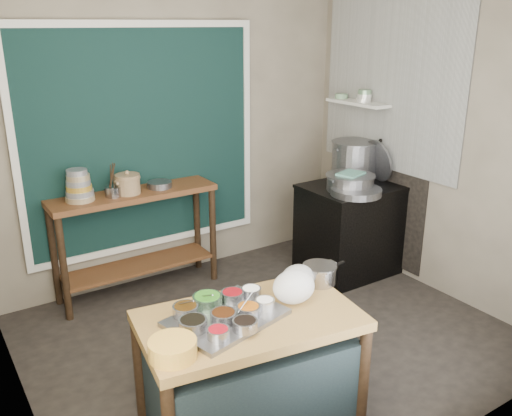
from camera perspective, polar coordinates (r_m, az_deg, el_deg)
floor at (r=4.39m, az=1.29°, el=-13.41°), size 3.50×3.00×0.02m
back_wall at (r=5.11m, az=-8.32°, el=8.17°), size 3.50×0.02×2.80m
right_wall at (r=5.02m, az=18.37°, el=7.21°), size 0.02×3.00×2.80m
curtain_panel at (r=4.95m, az=-11.78°, el=7.03°), size 2.10×0.02×1.90m
curtain_frame at (r=4.94m, az=-11.73°, el=7.01°), size 2.22×0.03×2.02m
tile_panel at (r=5.29m, az=13.99°, el=13.11°), size 0.02×1.70×1.70m
soot_patch at (r=5.58m, az=12.36°, el=1.43°), size 0.01×1.30×1.30m
wall_shelf at (r=5.45m, az=10.69°, el=10.84°), size 0.22×0.70×0.03m
prep_table at (r=3.36m, az=-0.64°, el=-16.84°), size 1.34×0.89×0.75m
back_counter at (r=4.96m, az=-12.42°, el=-3.57°), size 1.45×0.40×0.95m
stove_block at (r=5.35m, az=9.96°, el=-2.33°), size 0.90×0.68×0.85m
stove_top at (r=5.21m, az=10.23°, el=2.19°), size 0.92×0.69×0.03m
condiment_tray at (r=3.11m, az=-3.17°, el=-11.46°), size 0.70×0.57×0.03m
condiment_bowls at (r=3.09m, az=-3.63°, el=-10.74°), size 0.60×0.49×0.07m
yellow_basin at (r=2.82m, az=-8.77°, el=-14.45°), size 0.31×0.31×0.09m
saucepan at (r=3.52m, az=6.68°, el=-6.93°), size 0.26×0.26×0.12m
plastic_bag_a at (r=3.26m, az=4.00°, el=-8.27°), size 0.27×0.24×0.20m
plastic_bag_b at (r=3.41m, az=4.42°, el=-7.31°), size 0.24×0.21×0.16m
bowl_stack at (r=4.66m, az=-18.16°, el=2.12°), size 0.24×0.24×0.27m
utensil_cup at (r=4.71m, az=-14.78°, el=1.71°), size 0.18×0.18×0.09m
ceramic_crock at (r=4.74m, az=-13.34°, el=2.35°), size 0.29×0.29×0.15m
wide_bowl at (r=4.88m, az=-10.11°, el=2.44°), size 0.23×0.23×0.05m
stock_pot at (r=5.42m, az=10.28°, el=5.03°), size 0.49×0.49×0.37m
pot_lid at (r=5.34m, az=12.67°, el=4.89°), size 0.17×0.43×0.41m
steamer at (r=5.02m, az=9.88°, el=2.66°), size 0.46×0.46×0.15m
green_cloth at (r=5.00m, az=9.94°, el=3.58°), size 0.28×0.24×0.02m
shallow_pan at (r=4.92m, az=10.48°, el=1.73°), size 0.50×0.50×0.06m
shelf_bowl_stack at (r=5.39m, az=11.32°, el=11.45°), size 0.15×0.15×0.12m
shelf_bowl_green at (r=5.63m, az=8.97°, el=11.56°), size 0.14×0.14×0.05m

